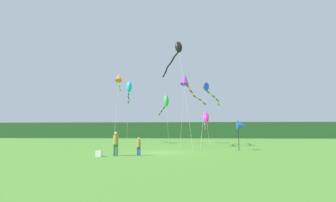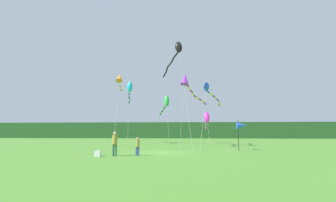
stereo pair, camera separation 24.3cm
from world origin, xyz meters
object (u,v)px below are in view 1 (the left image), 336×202
at_px(kite_purple, 187,83).
at_px(kite_cyan, 129,89).
at_px(cooler_box, 99,154).
at_px(kite_blue, 209,91).
at_px(kite_magenta, 206,119).
at_px(kite_orange, 119,79).
at_px(kite_black, 176,53).
at_px(person_child, 139,145).
at_px(person_adult, 116,142).
at_px(kite_green, 165,102).
at_px(banner_flag_pole, 242,126).

xyz_separation_m(kite_purple, kite_cyan, (-8.77, 7.81, 0.83)).
distance_m(cooler_box, kite_blue, 16.96).
distance_m(kite_magenta, kite_cyan, 12.93).
bearing_deg(kite_purple, kite_blue, 40.47).
bearing_deg(kite_orange, kite_purple, -30.60).
distance_m(kite_black, kite_blue, 6.42).
bearing_deg(person_child, kite_orange, 111.63).
xyz_separation_m(person_adult, kite_blue, (8.31, 12.05, 5.90)).
relative_size(person_adult, kite_green, 0.24).
distance_m(person_child, kite_magenta, 20.88).
height_order(person_adult, person_child, person_adult).
height_order(kite_magenta, kite_orange, kite_orange).
relative_size(cooler_box, kite_magenta, 0.05).
xyz_separation_m(person_child, kite_purple, (3.83, 9.30, 6.74)).
bearing_deg(cooler_box, kite_blue, 52.99).
relative_size(person_child, kite_blue, 0.14).
distance_m(person_adult, kite_magenta, 21.76).
distance_m(kite_purple, kite_black, 3.95).
bearing_deg(person_adult, kite_black, 66.75).
distance_m(banner_flag_pole, kite_black, 11.66).
height_order(kite_purple, kite_black, kite_black).
xyz_separation_m(person_adult, kite_green, (2.34, 17.34, 5.17)).
relative_size(kite_magenta, kite_green, 1.18).
bearing_deg(kite_black, kite_cyan, 134.04).
xyz_separation_m(cooler_box, kite_orange, (-3.27, 15.84, 9.25)).
xyz_separation_m(kite_magenta, kite_blue, (-0.29, -7.74, 3.09)).
relative_size(person_child, kite_purple, 0.16).
bearing_deg(person_adult, kite_orange, 105.72).
xyz_separation_m(person_adult, kite_purple, (5.47, 9.64, 6.50)).
distance_m(person_child, kite_purple, 12.10).
relative_size(person_adult, kite_blue, 0.19).
relative_size(cooler_box, kite_green, 0.06).
bearing_deg(kite_blue, kite_cyan, 155.05).
distance_m(person_adult, kite_orange, 18.15).
relative_size(kite_green, kite_orange, 0.70).
bearing_deg(kite_purple, kite_cyan, 138.29).
bearing_deg(person_child, kite_magenta, 70.33).
bearing_deg(kite_magenta, cooler_box, -115.61).
distance_m(kite_orange, kite_blue, 13.35).
bearing_deg(person_adult, kite_cyan, 100.69).
bearing_deg(cooler_box, kite_green, 79.08).
height_order(kite_magenta, kite_green, kite_green).
distance_m(person_adult, kite_blue, 15.78).
xyz_separation_m(kite_black, kite_blue, (4.13, 2.33, -4.33)).
relative_size(kite_purple, kite_magenta, 0.99).
xyz_separation_m(kite_magenta, kite_orange, (-12.94, -4.34, 5.66)).
height_order(cooler_box, kite_black, kite_black).
distance_m(banner_flag_pole, kite_blue, 8.14).
bearing_deg(banner_flag_pole, kite_magenta, 98.00).
relative_size(person_adult, kite_cyan, 0.19).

